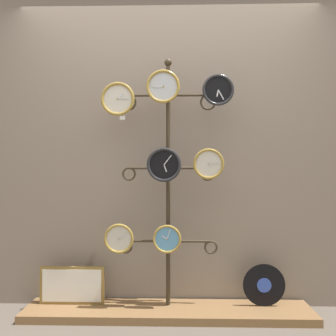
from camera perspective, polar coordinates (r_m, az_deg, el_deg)
The scene contains 13 objects.
shop_wall at distance 2.75m, azimuth 0.11°, elevation 5.53°, with size 4.40×0.04×2.80m.
low_shelf at distance 2.74m, azimuth -0.01°, elevation -23.74°, with size 2.20×0.36×0.06m.
display_stand at distance 2.62m, azimuth 0.03°, elevation -10.83°, with size 0.78×0.40×2.00m.
clock_top_left at distance 2.58m, azimuth -8.73°, elevation 11.78°, with size 0.26×0.04×0.26m.
clock_top_center at distance 2.57m, azimuth -0.86°, elevation 14.00°, with size 0.26×0.04×0.26m.
clock_top_right at distance 2.58m, azimuth 8.72°, elevation 13.27°, with size 0.24×0.04×0.24m.
clock_middle_center at distance 2.47m, azimuth -0.71°, elevation 0.57°, with size 0.26×0.04×0.26m.
clock_middle_right at distance 2.50m, azimuth 7.07°, elevation 0.72°, with size 0.24×0.04×0.24m.
clock_bottom_left at distance 2.56m, azimuth -8.54°, elevation -12.04°, with size 0.23×0.04×0.23m.
clock_bottom_center at distance 2.53m, azimuth -0.17°, elevation -12.25°, with size 0.22×0.04×0.22m.
vinyl_record at distance 2.79m, azimuth 16.39°, elevation -18.99°, with size 0.33×0.01×0.33m.
picture_frame at distance 2.84m, azimuth -16.37°, elevation -19.01°, with size 0.51×0.02×0.30m.
price_tag_upper at distance 2.55m, azimuth -7.95°, elevation 8.65°, with size 0.04×0.00×0.03m.
Camera 1 is at (0.06, -2.17, 1.11)m, focal length 35.00 mm.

